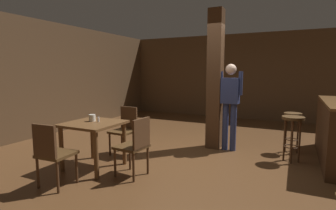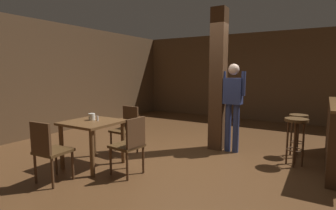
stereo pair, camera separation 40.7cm
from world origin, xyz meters
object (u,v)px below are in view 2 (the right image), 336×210
at_px(chair_south, 49,149).
at_px(standing_person, 233,101).
at_px(dining_table, 93,130).
at_px(bar_stool_mid, 298,126).
at_px(chair_north, 127,127).
at_px(salt_shaker, 97,118).
at_px(napkin_cup, 92,117).
at_px(bar_stool_near, 296,130).
at_px(chair_east, 130,143).

height_order(chair_south, standing_person, standing_person).
distance_m(dining_table, bar_stool_mid, 3.70).
height_order(dining_table, chair_south, chair_south).
bearing_deg(chair_north, salt_shaker, -89.16).
bearing_deg(salt_shaker, bar_stool_mid, 38.03).
relative_size(standing_person, bar_stool_mid, 2.19).
bearing_deg(bar_stool_mid, napkin_cup, -143.18).
xyz_separation_m(standing_person, bar_stool_mid, (1.13, 0.36, -0.43)).
distance_m(dining_table, bar_stool_near, 3.39).
distance_m(dining_table, chair_north, 0.84).
distance_m(dining_table, standing_person, 2.65).
bearing_deg(dining_table, chair_east, -1.31).
bearing_deg(chair_north, bar_stool_near, 17.47).
relative_size(chair_east, standing_person, 0.52).
height_order(chair_north, salt_shaker, chair_north).
bearing_deg(standing_person, bar_stool_mid, 17.59).
height_order(chair_north, standing_person, standing_person).
xyz_separation_m(chair_east, bar_stool_near, (2.09, 1.75, 0.10)).
height_order(chair_south, napkin_cup, chair_south).
height_order(chair_north, bar_stool_mid, chair_north).
bearing_deg(bar_stool_mid, chair_north, -152.80).
xyz_separation_m(dining_table, bar_stool_near, (2.91, 1.73, -0.00)).
xyz_separation_m(chair_north, salt_shaker, (0.01, -0.76, 0.29)).
relative_size(dining_table, chair_south, 0.95).
distance_m(salt_shaker, bar_stool_near, 3.32).
bearing_deg(dining_table, bar_stool_near, 30.77).
relative_size(chair_north, bar_stool_mid, 1.13).
xyz_separation_m(chair_east, napkin_cup, (-0.90, 0.09, 0.31)).
bearing_deg(salt_shaker, napkin_cup, -179.40).
bearing_deg(bar_stool_mid, dining_table, -141.59).
height_order(dining_table, bar_stool_mid, bar_stool_mid).
bearing_deg(bar_stool_near, bar_stool_mid, 91.10).
bearing_deg(napkin_cup, bar_stool_mid, 36.82).
bearing_deg(salt_shaker, standing_person, 47.45).
bearing_deg(standing_person, salt_shaker, -132.55).
distance_m(chair_east, bar_stool_mid, 3.12).
height_order(bar_stool_near, bar_stool_mid, bar_stool_near).
bearing_deg(bar_stool_near, dining_table, -149.23).
relative_size(napkin_cup, salt_shaker, 1.38).
xyz_separation_m(dining_table, salt_shaker, (0.05, 0.07, 0.19)).
height_order(salt_shaker, bar_stool_near, salt_shaker).
relative_size(dining_table, salt_shaker, 10.25).
height_order(chair_south, bar_stool_mid, chair_south).
bearing_deg(napkin_cup, dining_table, -40.48).
height_order(dining_table, bar_stool_near, bar_stool_near).
relative_size(dining_table, chair_north, 0.95).
distance_m(bar_stool_near, bar_stool_mid, 0.57).
height_order(dining_table, chair_north, chair_north).
relative_size(chair_south, bar_stool_near, 1.11).
height_order(napkin_cup, bar_stool_mid, napkin_cup).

